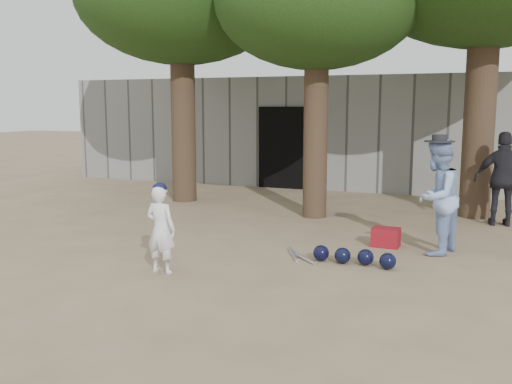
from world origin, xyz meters
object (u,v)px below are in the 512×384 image
at_px(spectator_dark, 504,179).
at_px(red_bag, 386,237).
at_px(boy_player, 161,229).
at_px(spectator_blue, 437,197).

bearing_deg(spectator_dark, red_bag, 48.71).
height_order(boy_player, spectator_blue, spectator_blue).
bearing_deg(spectator_dark, spectator_blue, 63.51).
distance_m(boy_player, spectator_blue, 4.10).
height_order(spectator_dark, red_bag, spectator_dark).
xyz_separation_m(boy_player, spectator_dark, (4.31, 5.01, 0.29)).
relative_size(boy_player, spectator_blue, 0.68).
distance_m(boy_player, spectator_dark, 6.61).
xyz_separation_m(spectator_blue, spectator_dark, (0.99, 2.62, 0.01)).
relative_size(boy_player, red_bag, 2.81).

